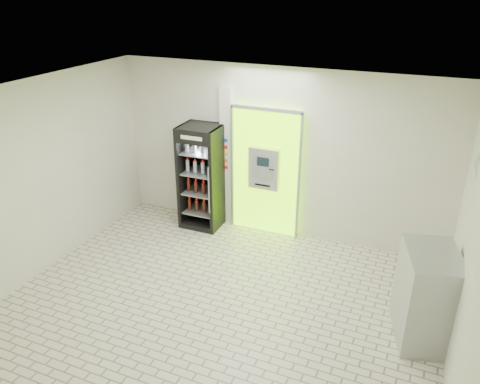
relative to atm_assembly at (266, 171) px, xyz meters
The scene contains 7 objects.
ground 2.69m from the atm_assembly, 85.26° to the right, with size 6.00×6.00×0.00m, color beige.
room_shell 2.51m from the atm_assembly, 85.26° to the right, with size 6.00×6.00×6.00m.
atm_assembly is the anchor object (origin of this frame).
pillar 0.79m from the atm_assembly, behind, with size 0.22×0.11×2.60m.
beverage_cooler 1.20m from the atm_assembly, 168.31° to the right, with size 0.74×0.70×1.94m.
steel_cabinet 3.50m from the atm_assembly, 33.64° to the right, with size 0.85×1.07×1.26m.
exit_sign 3.48m from the atm_assembly, 17.65° to the right, with size 0.02×0.22×0.26m.
Camera 1 is at (2.40, -4.85, 4.26)m, focal length 35.00 mm.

